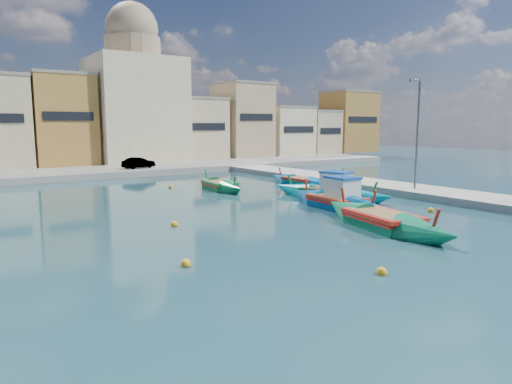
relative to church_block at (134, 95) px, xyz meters
name	(u,v)px	position (x,y,z in m)	size (l,w,h in m)	color
ground	(260,257)	(-10.00, -40.00, -8.41)	(160.00, 160.00, 0.00)	#153440
east_quay	(505,204)	(8.00, -40.00, -8.16)	(4.00, 70.00, 0.50)	gray
north_quay	(65,174)	(-10.00, -8.00, -8.11)	(80.00, 8.00, 0.60)	gray
north_townhouses	(109,124)	(-3.32, -0.64, -3.41)	(83.20, 7.87, 10.19)	tan
church_block	(134,95)	(0.00, 0.00, 0.00)	(10.00, 10.00, 19.10)	beige
quay_street_lamp	(417,133)	(7.44, -34.00, -4.07)	(1.18, 0.16, 8.00)	#595B60
luzzu_turquoise_cabin	(330,194)	(1.73, -31.57, -8.06)	(4.42, 9.22, 2.90)	#0090A5
luzzu_blue_cabin	(337,202)	(-0.37, -34.37, -8.05)	(2.49, 8.44, 2.95)	#005197
luzzu_cyan_mid	(301,182)	(4.67, -25.13, -8.18)	(2.09, 7.51, 2.20)	#0062A3
luzzu_green	(220,186)	(-2.17, -23.59, -8.17)	(2.43, 7.25, 2.24)	#0A6F3A
luzzu_blue_south	(383,222)	(-2.36, -39.44, -8.13)	(3.84, 9.53, 2.68)	#0B744B
mooring_buoys	(203,221)	(-8.90, -33.48, -8.33)	(24.14, 23.76, 0.36)	gold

